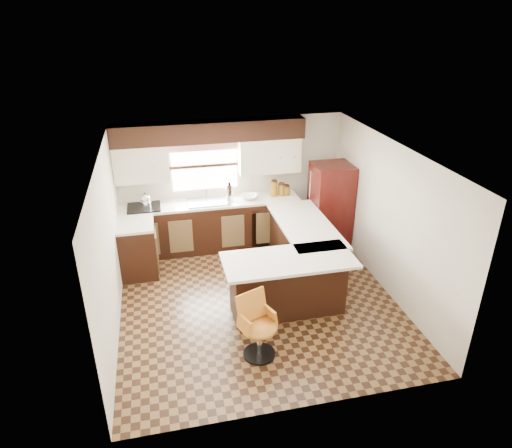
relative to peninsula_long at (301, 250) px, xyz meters
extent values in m
plane|color=#49301A|center=(-0.90, -0.62, -0.45)|extent=(4.40, 4.40, 0.00)
plane|color=silver|center=(-0.90, -0.62, 1.95)|extent=(4.40, 4.40, 0.00)
plane|color=beige|center=(-0.90, 1.58, 0.75)|extent=(4.40, 0.00, 4.40)
plane|color=beige|center=(-0.90, -2.83, 0.75)|extent=(4.40, 0.00, 4.40)
plane|color=beige|center=(-3.00, -0.62, 0.75)|extent=(0.00, 4.40, 4.40)
plane|color=beige|center=(1.20, -0.62, 0.75)|extent=(0.00, 4.40, 4.40)
cube|color=black|center=(-1.35, 1.28, 0.00)|extent=(3.30, 0.60, 0.90)
cube|color=black|center=(-2.70, 0.62, 0.00)|extent=(0.60, 0.70, 0.90)
cube|color=silver|center=(-1.35, 1.28, 0.47)|extent=(3.30, 0.60, 0.04)
cube|color=silver|center=(-2.70, 0.62, 0.47)|extent=(0.60, 0.70, 0.04)
cube|color=black|center=(-1.30, 1.40, 1.77)|extent=(3.40, 0.35, 0.36)
cube|color=beige|center=(-2.52, 1.40, 1.27)|extent=(0.94, 0.35, 0.64)
cube|color=beige|center=(-0.22, 1.40, 1.27)|extent=(1.14, 0.35, 0.64)
cube|color=white|center=(-1.40, 1.56, 1.10)|extent=(1.20, 0.02, 0.90)
cube|color=#D19B93|center=(-1.40, 1.52, 1.49)|extent=(1.30, 0.06, 0.18)
cube|color=#B2B2B7|center=(-1.40, 1.25, 0.51)|extent=(0.75, 0.45, 0.03)
cube|color=black|center=(-0.35, 0.99, -0.02)|extent=(0.58, 0.03, 0.78)
cube|color=black|center=(-2.55, 1.25, 0.51)|extent=(0.58, 0.50, 0.02)
cube|color=black|center=(0.00, 0.00, 0.00)|extent=(0.60, 1.95, 0.90)
cube|color=black|center=(-0.53, -0.97, 0.00)|extent=(1.65, 0.60, 0.90)
cube|color=silver|center=(0.05, 0.00, 0.47)|extent=(0.84, 1.95, 0.04)
cube|color=silver|center=(-0.55, -1.06, 0.47)|extent=(1.89, 0.84, 0.04)
cube|color=#3C0C09|center=(0.83, 0.87, 0.36)|extent=(0.70, 0.67, 1.63)
cylinder|color=silver|center=(-0.99, 1.28, 0.65)|extent=(0.13, 0.13, 0.32)
imported|color=white|center=(-0.63, 1.28, 0.53)|extent=(0.38, 0.38, 0.08)
cylinder|color=brown|center=(-0.15, 1.30, 0.64)|extent=(0.12, 0.12, 0.28)
cylinder|color=brown|center=(0.00, 1.30, 0.60)|extent=(0.13, 0.13, 0.22)
cylinder|color=brown|center=(0.10, 1.30, 0.58)|extent=(0.14, 0.14, 0.17)
camera|label=1|loc=(-2.24, -6.46, 3.73)|focal=32.00mm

